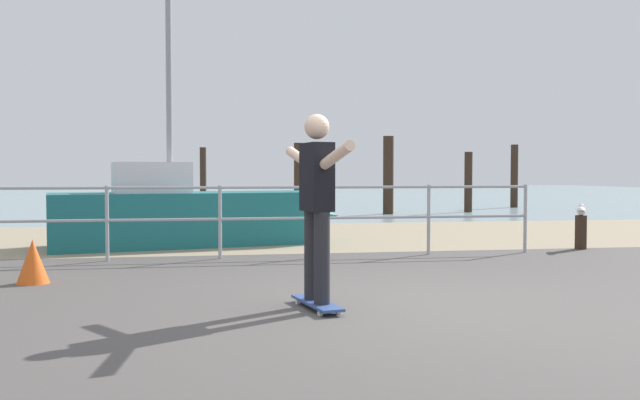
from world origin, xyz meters
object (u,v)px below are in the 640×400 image
object	(u,v)px
bollard_short	(581,233)
seagull	(581,210)
skateboard	(317,303)
traffic_cone	(33,262)
sailboat	(198,215)
skateboarder	(317,196)

from	to	relation	value
bollard_short	seagull	size ratio (longest dim) A/B	1.25
seagull	bollard_short	bearing A→B (deg)	-120.98
skateboard	bollard_short	size ratio (longest dim) A/B	1.48
skateboard	traffic_cone	xyz separation A→B (m)	(-2.82, 1.86, 0.18)
skateboard	seagull	world-z (taller)	seagull
sailboat	seagull	bearing A→B (deg)	-15.98
skateboard	seagull	size ratio (longest dim) A/B	1.86
skateboarder	traffic_cone	size ratio (longest dim) A/B	3.30
skateboarder	traffic_cone	bearing A→B (deg)	146.66
bollard_short	traffic_cone	bearing A→B (deg)	-164.84
traffic_cone	skateboarder	bearing A→B (deg)	-33.34
bollard_short	seagull	distance (m)	0.35
sailboat	skateboard	size ratio (longest dim) A/B	6.15
sailboat	skateboarder	world-z (taller)	sailboat
sailboat	traffic_cone	world-z (taller)	sailboat
traffic_cone	sailboat	bearing A→B (deg)	65.87
traffic_cone	bollard_short	bearing A→B (deg)	15.16
sailboat	skateboard	distance (m)	5.80
bollard_short	seagull	bearing A→B (deg)	59.02
sailboat	seagull	distance (m)	6.24
sailboat	bollard_short	bearing A→B (deg)	-16.13
bollard_short	traffic_cone	size ratio (longest dim) A/B	1.11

